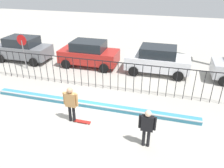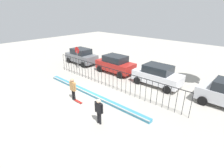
{
  "view_description": "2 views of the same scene",
  "coord_description": "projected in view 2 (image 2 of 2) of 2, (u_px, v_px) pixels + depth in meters",
  "views": [
    {
      "loc": [
        3.68,
        -8.19,
        6.25
      ],
      "look_at": [
        0.84,
        2.0,
        0.88
      ],
      "focal_mm": 34.97,
      "sensor_mm": 36.0,
      "label": 1
    },
    {
      "loc": [
        9.53,
        -7.15,
        6.46
      ],
      "look_at": [
        1.12,
        2.12,
        0.91
      ],
      "focal_mm": 27.44,
      "sensor_mm": 36.0,
      "label": 2
    }
  ],
  "objects": [
    {
      "name": "skateboard",
      "position": [
        78.0,
        101.0,
        12.84
      ],
      "size": [
        0.8,
        0.2,
        0.07
      ],
      "rotation": [
        0.0,
        0.0,
        0.2
      ],
      "color": "#A51E19",
      "rests_on": "ground"
    },
    {
      "name": "stop_sign",
      "position": [
        77.0,
        55.0,
        19.59
      ],
      "size": [
        0.76,
        0.07,
        2.5
      ],
      "color": "slate",
      "rests_on": "ground"
    },
    {
      "name": "skateboarder",
      "position": [
        73.0,
        87.0,
        12.74
      ],
      "size": [
        0.72,
        0.27,
        1.78
      ],
      "rotation": [
        0.0,
        0.0,
        0.21
      ],
      "color": "black",
      "rests_on": "ground"
    },
    {
      "name": "parked_car_red",
      "position": [
        115.0,
        64.0,
        18.4
      ],
      "size": [
        4.3,
        2.12,
        1.9
      ],
      "rotation": [
        0.0,
        0.0,
        -0.01
      ],
      "color": "#B2231E",
      "rests_on": "ground"
    },
    {
      "name": "perimeter_fence",
      "position": [
        109.0,
        76.0,
        14.88
      ],
      "size": [
        14.04,
        0.04,
        1.8
      ],
      "color": "black",
      "rests_on": "ground"
    },
    {
      "name": "camera_operator",
      "position": [
        99.0,
        109.0,
        10.09
      ],
      "size": [
        0.68,
        0.26,
        1.69
      ],
      "rotation": [
        0.0,
        0.0,
        2.98
      ],
      "color": "black",
      "rests_on": "ground"
    },
    {
      "name": "parked_car_white",
      "position": [
        157.0,
        75.0,
        15.34
      ],
      "size": [
        4.3,
        2.12,
        1.9
      ],
      "rotation": [
        0.0,
        0.0,
        -0.06
      ],
      "color": "silver",
      "rests_on": "ground"
    },
    {
      "name": "ground_plane",
      "position": [
        83.0,
        99.0,
        13.32
      ],
      "size": [
        60.0,
        60.0,
        0.0
      ],
      "primitive_type": "plane",
      "color": "#ADA89E"
    },
    {
      "name": "parked_car_gray",
      "position": [
        81.0,
        56.0,
        21.53
      ],
      "size": [
        4.3,
        2.12,
        1.9
      ],
      "rotation": [
        0.0,
        0.0,
        -0.03
      ],
      "color": "slate",
      "rests_on": "ground"
    },
    {
      "name": "bowl_coping_ledge",
      "position": [
        91.0,
        94.0,
        13.84
      ],
      "size": [
        11.0,
        0.41,
        0.27
      ],
      "color": "teal",
      "rests_on": "ground"
    }
  ]
}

